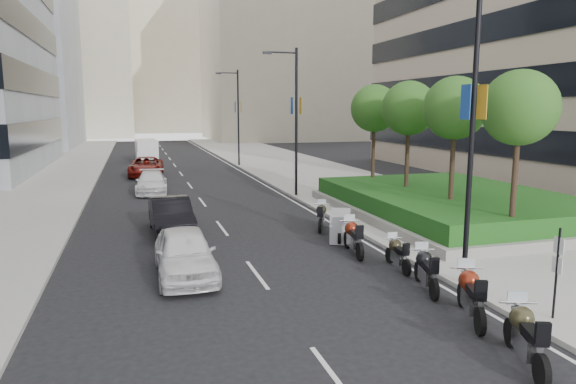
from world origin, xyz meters
name	(u,v)px	position (x,y,z in m)	size (l,w,h in m)	color
ground	(347,315)	(0.00, 0.00, 0.00)	(160.00, 160.00, 0.00)	black
sidewalk_right	(306,171)	(9.00, 30.00, 0.07)	(10.00, 100.00, 0.15)	#9E9B93
sidewalk_left	(41,181)	(-12.00, 30.00, 0.07)	(8.00, 100.00, 0.15)	#9E9B93
lane_edge	(246,174)	(3.70, 30.00, 0.01)	(0.12, 100.00, 0.01)	silver
lane_centre	(183,177)	(-1.50, 30.00, 0.01)	(0.12, 100.00, 0.01)	silver
building_cream_right	(286,39)	(22.00, 80.00, 18.00)	(28.00, 24.00, 36.00)	#B7AD93
building_cream_left	(61,49)	(-18.00, 100.00, 17.00)	(26.00, 24.00, 34.00)	#B7AD93
building_cream_centre	(161,53)	(2.00, 120.00, 19.00)	(30.00, 24.00, 38.00)	#B7AD93
planter	(452,211)	(10.00, 10.00, 0.35)	(10.00, 14.00, 0.40)	gray
hedge	(453,199)	(10.00, 10.00, 0.95)	(9.40, 13.40, 0.80)	#154C15
tree_0	(520,108)	(8.50, 4.00, 5.42)	(2.80, 2.80, 6.30)	#332319
tree_1	(455,109)	(8.50, 8.00, 5.42)	(2.80, 2.80, 6.30)	#332319
tree_2	(409,109)	(8.50, 12.00, 5.42)	(2.80, 2.80, 6.30)	#332319
tree_3	(374,109)	(8.50, 16.00, 5.42)	(2.80, 2.80, 6.30)	#332319
lamp_post_0	(468,121)	(4.14, 1.00, 5.07)	(2.34, 0.45, 9.00)	black
lamp_post_1	(294,115)	(4.14, 18.00, 5.07)	(2.34, 0.45, 9.00)	black
lamp_post_2	(237,113)	(4.14, 36.00, 5.07)	(2.34, 0.45, 9.00)	black
parking_sign	(557,269)	(4.80, -2.00, 1.46)	(0.06, 0.32, 2.50)	black
motorcycle_0	(525,336)	(2.58, -3.52, 0.64)	(1.10, 2.29, 1.20)	black
motorcycle_1	(471,295)	(2.96, -1.15, 0.66)	(1.16, 2.35, 1.23)	black
motorcycle_2	(426,270)	(3.05, 1.13, 0.61)	(0.89, 2.23, 1.14)	black
motorcycle_3	(397,254)	(3.23, 3.21, 0.53)	(0.67, 2.00, 0.99)	black
motorcycle_4	(353,237)	(2.54, 5.35, 0.63)	(0.79, 2.38, 1.19)	black
motorcycle_5	(340,226)	(2.89, 7.45, 0.59)	(1.52, 2.09, 1.18)	black
motorcycle_6	(321,216)	(2.81, 9.55, 0.58)	(1.05, 2.04, 1.08)	black
car_a	(185,253)	(-3.77, 4.51, 0.79)	(1.85, 4.61, 1.57)	silver
car_b	(171,216)	(-3.78, 10.66, 0.78)	(1.65, 4.73, 1.56)	black
car_c	(152,182)	(-4.22, 22.29, 0.69)	(1.94, 4.77, 1.38)	silver
car_d	(146,167)	(-4.33, 31.12, 0.78)	(2.60, 5.64, 1.57)	maroon
delivery_van	(147,152)	(-3.99, 43.42, 1.05)	(2.25, 5.43, 2.25)	white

